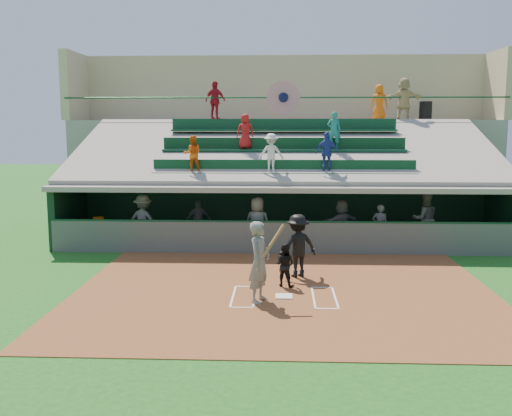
{
  "coord_description": "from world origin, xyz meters",
  "views": [
    {
      "loc": [
        -0.1,
        -14.05,
        4.33
      ],
      "look_at": [
        -0.86,
        3.5,
        1.8
      ],
      "focal_mm": 40.0,
      "sensor_mm": 36.0,
      "label": 1
    }
  ],
  "objects_px": {
    "batter_at_plate": "(260,262)",
    "white_table": "(101,236)",
    "catcher": "(285,265)",
    "water_cooler": "(98,222)",
    "trash_bin": "(426,111)",
    "home_plate": "(284,296)"
  },
  "relations": [
    {
      "from": "trash_bin",
      "to": "batter_at_plate",
      "type": "bearing_deg",
      "value": -117.85
    },
    {
      "from": "catcher",
      "to": "water_cooler",
      "type": "bearing_deg",
      "value": -13.81
    },
    {
      "from": "trash_bin",
      "to": "catcher",
      "type": "bearing_deg",
      "value": -118.28
    },
    {
      "from": "home_plate",
      "to": "water_cooler",
      "type": "distance_m",
      "value": 9.04
    },
    {
      "from": "catcher",
      "to": "trash_bin",
      "type": "relative_size",
      "value": 1.34
    },
    {
      "from": "home_plate",
      "to": "white_table",
      "type": "bearing_deg",
      "value": 137.6
    },
    {
      "from": "white_table",
      "to": "trash_bin",
      "type": "relative_size",
      "value": 0.87
    },
    {
      "from": "batter_at_plate",
      "to": "white_table",
      "type": "height_order",
      "value": "batter_at_plate"
    },
    {
      "from": "catcher",
      "to": "trash_bin",
      "type": "height_order",
      "value": "trash_bin"
    },
    {
      "from": "home_plate",
      "to": "batter_at_plate",
      "type": "height_order",
      "value": "batter_at_plate"
    },
    {
      "from": "home_plate",
      "to": "trash_bin",
      "type": "bearing_deg",
      "value": 63.47
    },
    {
      "from": "home_plate",
      "to": "trash_bin",
      "type": "xyz_separation_m",
      "value": [
        6.68,
        13.39,
        5.0
      ]
    },
    {
      "from": "home_plate",
      "to": "water_cooler",
      "type": "xyz_separation_m",
      "value": [
        -6.69,
        6.02,
        0.85
      ]
    },
    {
      "from": "batter_at_plate",
      "to": "trash_bin",
      "type": "distance_m",
      "value": 16.11
    },
    {
      "from": "white_table",
      "to": "water_cooler",
      "type": "bearing_deg",
      "value": -117.4
    },
    {
      "from": "batter_at_plate",
      "to": "white_table",
      "type": "xyz_separation_m",
      "value": [
        -6.03,
        6.47,
        -0.66
      ]
    },
    {
      "from": "catcher",
      "to": "white_table",
      "type": "relative_size",
      "value": 1.55
    },
    {
      "from": "catcher",
      "to": "white_table",
      "type": "height_order",
      "value": "catcher"
    },
    {
      "from": "water_cooler",
      "to": "trash_bin",
      "type": "relative_size",
      "value": 0.42
    },
    {
      "from": "home_plate",
      "to": "batter_at_plate",
      "type": "xyz_separation_m",
      "value": [
        -0.61,
        -0.41,
        1.0
      ]
    },
    {
      "from": "catcher",
      "to": "trash_bin",
      "type": "bearing_deg",
      "value": -95.34
    },
    {
      "from": "water_cooler",
      "to": "home_plate",
      "type": "bearing_deg",
      "value": -41.97
    }
  ]
}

